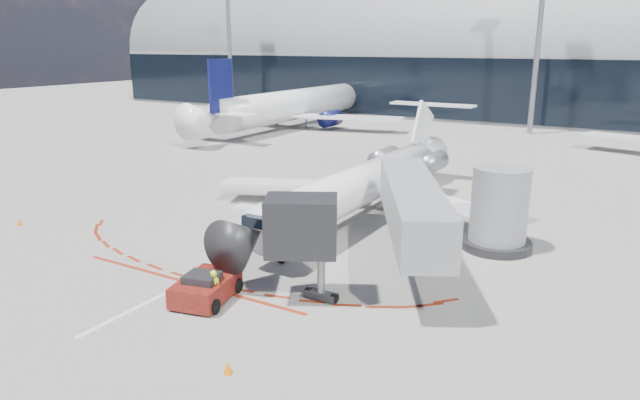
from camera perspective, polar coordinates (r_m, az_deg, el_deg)
The scene contains 14 objects.
ground at distance 37.98m, azimuth -1.22°, elevation -2.24°, with size 260.00×260.00×0.00m, color gray.
apron_centerline at distance 39.62m, azimuth 0.30°, elevation -1.47°, with size 0.25×40.00×0.01m, color silver.
apron_stop_bar at distance 29.42m, azimuth -13.12°, elevation -8.02°, with size 14.00×0.25×0.01m, color maroon.
terminal_building at distance 97.72m, azimuth 19.63°, elevation 12.76°, with size 150.00×24.15×24.00m.
jet_bridge at distance 30.50m, azimuth 11.59°, elevation -1.09°, with size 10.03×15.20×4.90m.
light_mast_west at distance 101.54m, azimuth -9.06°, elevation 15.75°, with size 0.70×0.70×25.00m, color gray.
light_mast_centre at distance 80.07m, azimuth 21.04°, elevation 15.11°, with size 0.70×0.70×25.00m, color gray.
regional_jet at distance 38.97m, azimuth 4.63°, elevation 1.79°, with size 22.99×28.36×7.10m.
pushback_tug at distance 27.11m, azimuth -11.34°, elevation -8.57°, with size 2.92×5.52×1.40m.
ramp_worker at distance 26.38m, azimuth -10.56°, elevation -8.65°, with size 0.63×0.41×1.72m, color #DBFF1A.
uld_container at distance 36.21m, azimuth -7.30°, elevation -1.91°, with size 1.99×1.79×1.63m.
safety_cone_left at distance 42.08m, azimuth -27.85°, elevation -1.98°, with size 0.33×0.33×0.46m, color orange.
safety_cone_right at distance 21.59m, azimuth -9.19°, elevation -16.21°, with size 0.35×0.35×0.49m, color orange.
bg_airliner_0 at distance 82.16m, azimuth -2.50°, elevation 11.60°, with size 37.84×40.07×12.24m, color white, non-canonical shape.
Camera 1 is at (18.98, -30.84, 11.47)m, focal length 32.00 mm.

